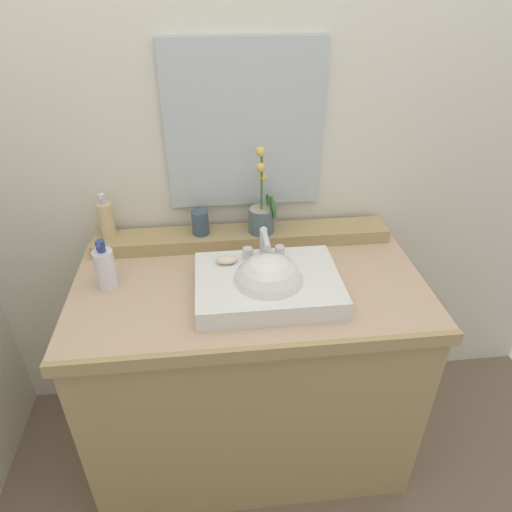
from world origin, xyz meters
The scene contains 11 objects.
floor centered at (0.00, 0.00, -0.05)m, with size 2.76×3.82×0.10m, color #74604D.
wall_back centered at (0.00, 0.43, 1.35)m, with size 2.76×0.20×2.70m, color silver.
vanity_cabinet centered at (0.00, 0.00, 0.41)m, with size 1.16×0.65×0.83m.
back_ledge centered at (0.00, 0.25, 0.85)m, with size 1.09×0.13×0.05m, color tan.
sink_basin centered at (0.05, -0.08, 0.86)m, with size 0.45×0.33×0.26m.
soap_bar centered at (-0.07, 0.01, 0.90)m, with size 0.07×0.04×0.02m, color beige.
potted_plant centered at (0.07, 0.24, 0.95)m, with size 0.11×0.09×0.33m.
soap_dispenser centered at (-0.49, 0.27, 0.94)m, with size 0.05×0.05×0.16m.
tumbler_cup centered at (-0.15, 0.25, 0.92)m, with size 0.06×0.06×0.09m, color #3C5064.
lotion_bottle centered at (-0.46, 0.02, 0.90)m, with size 0.06×0.07×0.17m.
mirror centered at (0.02, 0.32, 1.24)m, with size 0.54×0.02×0.57m, color silver.
Camera 1 is at (-0.11, -1.23, 1.71)m, focal length 31.98 mm.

